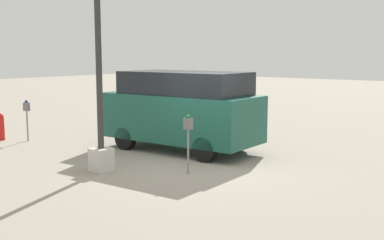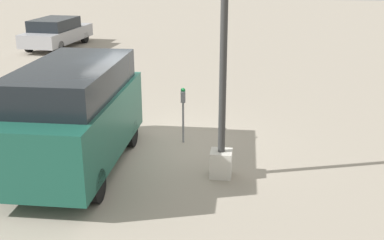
{
  "view_description": "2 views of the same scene",
  "coord_description": "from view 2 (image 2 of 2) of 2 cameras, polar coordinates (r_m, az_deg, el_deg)",
  "views": [
    {
      "loc": [
        -6.88,
        9.19,
        2.75
      ],
      "look_at": [
        -0.35,
        0.54,
        1.23
      ],
      "focal_mm": 45.0,
      "sensor_mm": 36.0,
      "label": 1
    },
    {
      "loc": [
        10.42,
        2.36,
        4.33
      ],
      "look_at": [
        0.31,
        0.95,
        0.8
      ],
      "focal_mm": 45.0,
      "sensor_mm": 36.0,
      "label": 2
    }
  ],
  "objects": [
    {
      "name": "parked_van",
      "position": [
        10.22,
        -13.87,
        0.61
      ],
      "size": [
        4.47,
        2.02,
        2.23
      ],
      "rotation": [
        0.0,
        0.0,
        0.02
      ],
      "color": "#195142",
      "rests_on": "ground"
    },
    {
      "name": "ground_plane",
      "position": [
        11.53,
        -4.5,
        -3.07
      ],
      "size": [
        80.0,
        80.0,
        0.0
      ],
      "primitive_type": "plane",
      "color": "gray"
    },
    {
      "name": "parking_meter_near",
      "position": [
        11.37,
        -1.06,
        2.08
      ],
      "size": [
        0.21,
        0.14,
        1.37
      ],
      "rotation": [
        0.0,
        0.0,
        0.14
      ],
      "color": "gray",
      "rests_on": "ground"
    },
    {
      "name": "lamp_post",
      "position": [
        9.42,
        3.62,
        2.28
      ],
      "size": [
        0.44,
        0.44,
        5.54
      ],
      "color": "beige",
      "rests_on": "ground"
    },
    {
      "name": "car_distant",
      "position": [
        24.58,
        -15.75,
        9.99
      ],
      "size": [
        4.62,
        2.07,
        1.42
      ],
      "rotation": [
        0.0,
        0.0,
        3.07
      ],
      "color": "#9E9EA3",
      "rests_on": "ground"
    }
  ]
}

